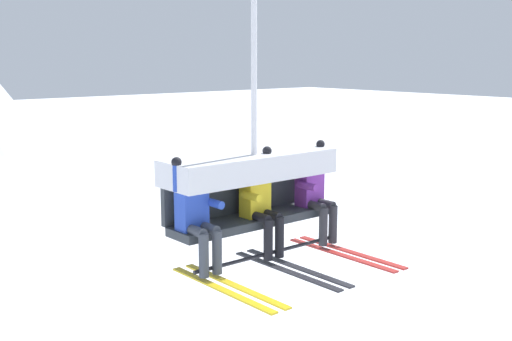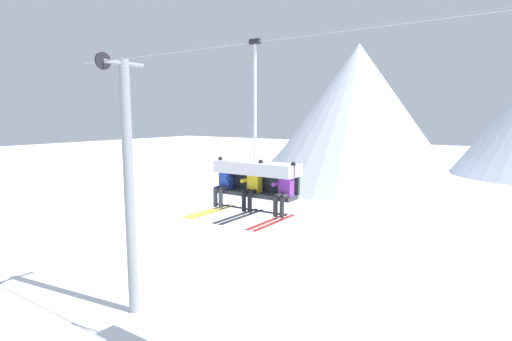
{
  "view_description": "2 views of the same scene",
  "coord_description": "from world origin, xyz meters",
  "px_view_note": "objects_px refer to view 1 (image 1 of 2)",
  "views": [
    {
      "loc": [
        -5.65,
        -6.56,
        7.16
      ],
      "look_at": [
        -0.85,
        -0.84,
        5.83
      ],
      "focal_mm": 45.0,
      "sensor_mm": 36.0,
      "label": 1
    },
    {
      "loc": [
        4.74,
        -8.95,
        7.15
      ],
      "look_at": [
        -0.95,
        -0.61,
        5.78
      ],
      "focal_mm": 28.0,
      "sensor_mm": 36.0,
      "label": 2
    }
  ],
  "objects_px": {
    "chairlift_chair": "(250,175)",
    "skier_blue": "(198,216)",
    "skier_yellow": "(262,203)",
    "skier_purple": "(316,193)"
  },
  "relations": [
    {
      "from": "chairlift_chair",
      "to": "skier_blue",
      "type": "height_order",
      "value": "chairlift_chair"
    },
    {
      "from": "skier_yellow",
      "to": "skier_purple",
      "type": "relative_size",
      "value": 1.0
    },
    {
      "from": "chairlift_chair",
      "to": "skier_purple",
      "type": "distance_m",
      "value": 0.99
    },
    {
      "from": "skier_yellow",
      "to": "skier_purple",
      "type": "height_order",
      "value": "same"
    },
    {
      "from": "skier_yellow",
      "to": "chairlift_chair",
      "type": "bearing_deg",
      "value": 90.89
    },
    {
      "from": "chairlift_chair",
      "to": "skier_yellow",
      "type": "bearing_deg",
      "value": -89.11
    },
    {
      "from": "skier_blue",
      "to": "skier_yellow",
      "type": "xyz_separation_m",
      "value": [
        0.92,
        0.0,
        0.0
      ]
    },
    {
      "from": "skier_yellow",
      "to": "skier_purple",
      "type": "distance_m",
      "value": 0.91
    },
    {
      "from": "skier_blue",
      "to": "skier_yellow",
      "type": "height_order",
      "value": "same"
    },
    {
      "from": "chairlift_chair",
      "to": "skier_blue",
      "type": "relative_size",
      "value": 2.43
    }
  ]
}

